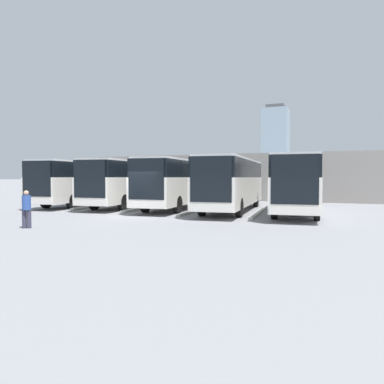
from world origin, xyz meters
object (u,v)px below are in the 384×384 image
bus_3 (133,181)px  pedestrian (27,208)px  bus_4 (88,181)px  bus_1 (233,182)px  bus_0 (297,183)px  bus_2 (180,182)px

bus_3 → pedestrian: (-2.14, 12.20, -0.99)m
bus_3 → bus_4: bearing=-3.9°
bus_1 → bus_3: 8.11m
bus_1 → pedestrian: size_ratio=7.43×
bus_1 → bus_4: size_ratio=1.00×
bus_0 → pedestrian: bearing=42.9°
bus_2 → bus_3: 4.04m
pedestrian → bus_3: bearing=72.5°
bus_1 → bus_2: size_ratio=1.00×
bus_1 → bus_2: same height
bus_3 → bus_0: bearing=170.0°
bus_1 → bus_0: bearing=175.0°
bus_1 → bus_4: (12.08, -0.85, 0.00)m
bus_0 → bus_1: (4.03, 0.04, 0.00)m
bus_1 → pedestrian: (5.91, 11.23, -0.99)m
bus_2 → bus_3: same height
bus_0 → bus_1: bearing=-5.0°
bus_1 → bus_3: size_ratio=1.00×
bus_0 → bus_2: bearing=-10.2°
bus_3 → bus_2: bearing=170.4°
bus_0 → bus_2: 8.08m
bus_0 → bus_2: same height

